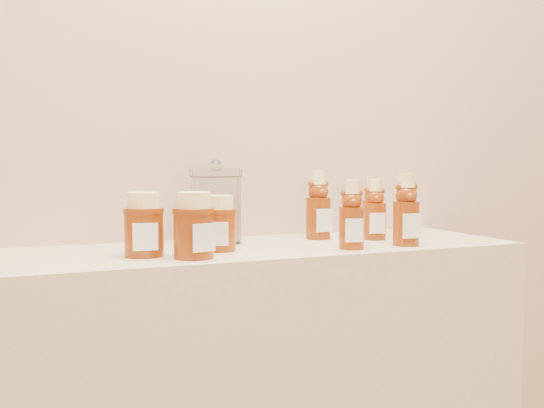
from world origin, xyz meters
name	(u,v)px	position (x,y,z in m)	size (l,w,h in m)	color
wall_back	(234,62)	(0.00, 1.75, 1.35)	(3.50, 0.02, 2.70)	tan
bear_bottle_back_left	(318,200)	(0.18, 1.63, 1.00)	(0.07, 0.07, 0.20)	#652308
bear_bottle_back_mid	(375,205)	(0.31, 1.56, 0.99)	(0.06, 0.06, 0.17)	#652308
bear_bottle_back_right	(372,203)	(0.37, 1.68, 0.98)	(0.06, 0.06, 0.17)	#652308
bear_bottle_front_left	(352,210)	(0.16, 1.43, 0.99)	(0.06, 0.06, 0.18)	#652308
bear_bottle_front_right	(406,205)	(0.31, 1.43, 1.00)	(0.07, 0.07, 0.19)	#652308
honey_jar_left	(144,224)	(-0.29, 1.50, 0.97)	(0.09, 0.09, 0.13)	#652308
honey_jar_back	(219,223)	(-0.12, 1.52, 0.96)	(0.08, 0.08, 0.12)	#652308
honey_jar_front	(194,225)	(-0.21, 1.43, 0.97)	(0.09, 0.09, 0.14)	#652308
glass_canister	(216,203)	(-0.09, 1.65, 1.00)	(0.13, 0.13, 0.20)	white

